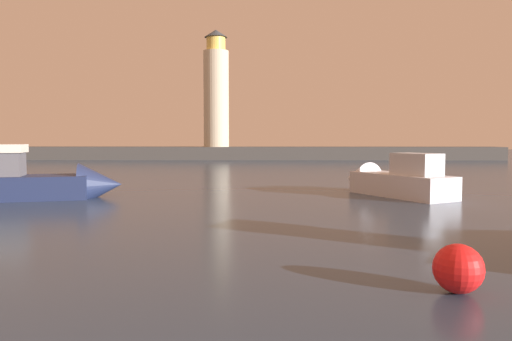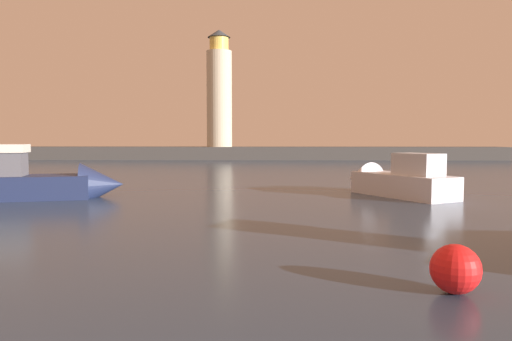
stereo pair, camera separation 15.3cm
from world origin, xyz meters
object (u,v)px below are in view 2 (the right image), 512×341
(motorboat_0, at_px, (390,181))
(mooring_buoy, at_px, (455,269))
(motorboat_3, at_px, (45,182))
(lighthouse, at_px, (219,92))

(motorboat_0, xyz_separation_m, mooring_buoy, (-3.02, -17.61, -0.29))
(motorboat_0, xyz_separation_m, motorboat_3, (-18.66, -2.32, 0.08))
(lighthouse, relative_size, mooring_buoy, 17.34)
(motorboat_3, bearing_deg, mooring_buoy, -44.37)
(mooring_buoy, bearing_deg, lighthouse, 100.22)
(motorboat_0, relative_size, motorboat_3, 0.89)
(motorboat_3, bearing_deg, lighthouse, 85.11)
(lighthouse, distance_m, motorboat_3, 49.52)
(mooring_buoy, bearing_deg, motorboat_3, 135.63)
(motorboat_0, height_order, mooring_buoy, motorboat_0)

